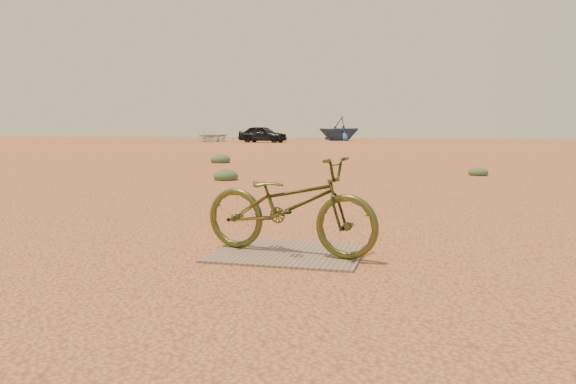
% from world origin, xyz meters
% --- Properties ---
extents(ground, '(120.00, 120.00, 0.00)m').
position_xyz_m(ground, '(0.00, 0.00, 0.00)').
color(ground, '#D28152').
rests_on(ground, ground).
extents(plywood_board, '(1.38, 1.10, 0.02)m').
position_xyz_m(plywood_board, '(-0.34, -0.43, 0.01)').
color(plywood_board, '#866D5D').
rests_on(plywood_board, ground).
extents(bicycle, '(1.78, 0.89, 0.90)m').
position_xyz_m(bicycle, '(-0.32, -0.48, 0.47)').
color(bicycle, '#474A1F').
rests_on(bicycle, plywood_board).
extents(car, '(3.97, 1.95, 1.30)m').
position_xyz_m(car, '(-12.10, 36.99, 0.65)').
color(car, black).
rests_on(car, ground).
extents(boat_near_left, '(3.58, 4.76, 0.94)m').
position_xyz_m(boat_near_left, '(-17.15, 38.80, 0.47)').
color(boat_near_left, silver).
rests_on(boat_near_left, ground).
extents(boat_far_left, '(5.41, 5.37, 2.16)m').
position_xyz_m(boat_far_left, '(-7.25, 44.37, 1.08)').
color(boat_far_left, '#325174').
rests_on(boat_far_left, ground).
extents(kale_a, '(0.56, 0.56, 0.31)m').
position_xyz_m(kale_a, '(-3.57, 6.42, 0.00)').
color(kale_a, '#53724A').
rests_on(kale_a, ground).
extents(kale_b, '(0.48, 0.48, 0.26)m').
position_xyz_m(kale_b, '(2.03, 9.10, 0.00)').
color(kale_b, '#53724A').
rests_on(kale_b, ground).
extents(kale_c, '(0.67, 0.67, 0.37)m').
position_xyz_m(kale_c, '(-5.95, 12.16, 0.00)').
color(kale_c, '#53724A').
rests_on(kale_c, ground).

